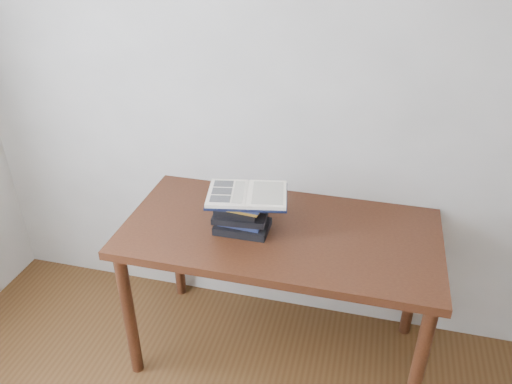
# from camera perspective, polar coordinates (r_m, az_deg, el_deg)

# --- Properties ---
(room_shell) EXTENTS (3.54, 3.54, 2.62)m
(room_shell) POSITION_cam_1_polar(r_m,az_deg,el_deg) (0.84, -22.49, -7.08)
(room_shell) COLOR silver
(room_shell) RESTS_ON ground
(desk) EXTENTS (1.47, 0.73, 0.79)m
(desk) POSITION_cam_1_polar(r_m,az_deg,el_deg) (2.39, 2.73, -6.20)
(desk) COLOR #452211
(desk) RESTS_ON ground
(book_stack) EXTENTS (0.27, 0.20, 0.18)m
(book_stack) POSITION_cam_1_polar(r_m,az_deg,el_deg) (2.28, -1.76, -2.34)
(book_stack) COLOR black
(book_stack) RESTS_ON desk
(open_book) EXTENTS (0.40, 0.31, 0.03)m
(open_book) POSITION_cam_1_polar(r_m,az_deg,el_deg) (2.21, -1.00, -0.32)
(open_book) COLOR black
(open_book) RESTS_ON book_stack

